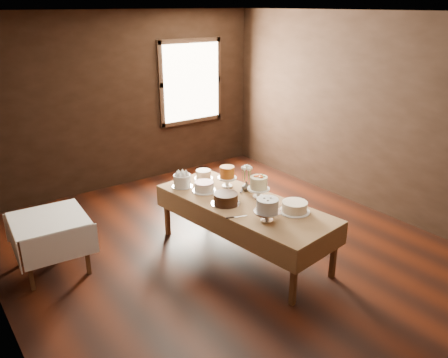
# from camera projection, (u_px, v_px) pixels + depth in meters

# --- Properties ---
(floor) EXTENTS (5.00, 6.00, 0.01)m
(floor) POSITION_uv_depth(u_px,v_px,m) (234.00, 256.00, 5.49)
(floor) COLOR black
(floor) RESTS_ON ground
(ceiling) EXTENTS (5.00, 6.00, 0.01)m
(ceiling) POSITION_uv_depth(u_px,v_px,m) (236.00, 12.00, 4.47)
(ceiling) COLOR beige
(ceiling) RESTS_ON wall_back
(wall_back) EXTENTS (5.00, 0.02, 2.80)m
(wall_back) POSITION_uv_depth(u_px,v_px,m) (121.00, 102.00, 7.24)
(wall_back) COLOR black
(wall_back) RESTS_ON ground
(wall_right) EXTENTS (0.02, 6.00, 2.80)m
(wall_right) POSITION_uv_depth(u_px,v_px,m) (375.00, 116.00, 6.35)
(wall_right) COLOR black
(wall_right) RESTS_ON ground
(window) EXTENTS (1.10, 0.05, 1.30)m
(window) POSITION_uv_depth(u_px,v_px,m) (191.00, 82.00, 7.83)
(window) COLOR #FFEABF
(window) RESTS_ON wall_back
(display_table) EXTENTS (1.18, 2.35, 0.70)m
(display_table) POSITION_uv_depth(u_px,v_px,m) (244.00, 206.00, 5.31)
(display_table) COLOR #4C301D
(display_table) RESTS_ON ground
(side_table) EXTENTS (0.84, 0.84, 0.65)m
(side_table) POSITION_uv_depth(u_px,v_px,m) (49.00, 224.00, 5.03)
(side_table) COLOR #4C301D
(side_table) RESTS_ON ground
(cake_meringue) EXTENTS (0.26, 0.26, 0.16)m
(cake_meringue) POSITION_uv_depth(u_px,v_px,m) (182.00, 181.00, 5.70)
(cake_meringue) COLOR silver
(cake_meringue) RESTS_ON display_table
(cake_speckled) EXTENTS (0.25, 0.25, 0.12)m
(cake_speckled) POSITION_uv_depth(u_px,v_px,m) (203.00, 175.00, 5.97)
(cake_speckled) COLOR white
(cake_speckled) RESTS_ON display_table
(cake_lattice) EXTENTS (0.31, 0.31, 0.11)m
(cake_lattice) POSITION_uv_depth(u_px,v_px,m) (204.00, 187.00, 5.58)
(cake_lattice) COLOR white
(cake_lattice) RESTS_ON display_table
(cake_caramel) EXTENTS (0.25, 0.25, 0.28)m
(cake_caramel) POSITION_uv_depth(u_px,v_px,m) (227.00, 178.00, 5.70)
(cake_caramel) COLOR white
(cake_caramel) RESTS_ON display_table
(cake_chocolate) EXTENTS (0.34, 0.34, 0.13)m
(cake_chocolate) POSITION_uv_depth(u_px,v_px,m) (226.00, 199.00, 5.22)
(cake_chocolate) COLOR silver
(cake_chocolate) RESTS_ON display_table
(cake_flowers) EXTENTS (0.29, 0.29, 0.27)m
(cake_flowers) POSITION_uv_depth(u_px,v_px,m) (258.00, 188.00, 5.38)
(cake_flowers) COLOR white
(cake_flowers) RESTS_ON display_table
(cake_swirl) EXTENTS (0.33, 0.33, 0.27)m
(cake_swirl) POSITION_uv_depth(u_px,v_px,m) (267.00, 211.00, 4.79)
(cake_swirl) COLOR silver
(cake_swirl) RESTS_ON display_table
(cake_cream) EXTENTS (0.40, 0.40, 0.12)m
(cake_cream) POSITION_uv_depth(u_px,v_px,m) (295.00, 207.00, 5.02)
(cake_cream) COLOR white
(cake_cream) RESTS_ON display_table
(cake_server_a) EXTENTS (0.24, 0.07, 0.01)m
(cake_server_a) POSITION_uv_depth(u_px,v_px,m) (268.00, 208.00, 5.13)
(cake_server_a) COLOR silver
(cake_server_a) RESTS_ON display_table
(cake_server_b) EXTENTS (0.18, 0.19, 0.01)m
(cake_server_b) POSITION_uv_depth(u_px,v_px,m) (284.00, 206.00, 5.17)
(cake_server_b) COLOR silver
(cake_server_b) RESTS_ON display_table
(cake_server_c) EXTENTS (0.05, 0.24, 0.01)m
(cake_server_c) POSITION_uv_depth(u_px,v_px,m) (227.00, 197.00, 5.43)
(cake_server_c) COLOR silver
(cake_server_c) RESTS_ON display_table
(cake_server_d) EXTENTS (0.20, 0.18, 0.01)m
(cake_server_d) POSITION_uv_depth(u_px,v_px,m) (243.00, 188.00, 5.68)
(cake_server_d) COLOR silver
(cake_server_d) RESTS_ON display_table
(cake_server_e) EXTENTS (0.23, 0.11, 0.01)m
(cake_server_e) POSITION_uv_depth(u_px,v_px,m) (241.00, 216.00, 4.93)
(cake_server_e) COLOR silver
(cake_server_e) RESTS_ON display_table
(flower_vase) EXTENTS (0.16, 0.16, 0.13)m
(flower_vase) POSITION_uv_depth(u_px,v_px,m) (246.00, 186.00, 5.58)
(flower_vase) COLOR #2D2823
(flower_vase) RESTS_ON display_table
(flower_bouquet) EXTENTS (0.14, 0.14, 0.20)m
(flower_bouquet) POSITION_uv_depth(u_px,v_px,m) (247.00, 173.00, 5.52)
(flower_bouquet) COLOR white
(flower_bouquet) RESTS_ON flower_vase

